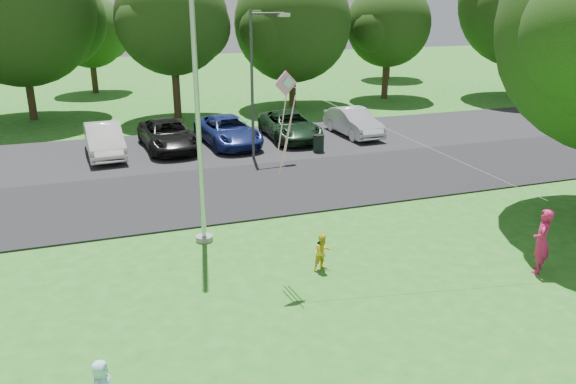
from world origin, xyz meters
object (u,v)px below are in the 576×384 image
object	(u,v)px
trash_can	(319,144)
kite	(294,105)
woman	(542,241)
child_yellow	(323,252)
flagpole	(197,100)
street_lamp	(257,72)

from	to	relation	value
trash_can	kite	world-z (taller)	kite
trash_can	kite	distance (m)	12.60
woman	child_yellow	xyz separation A→B (m)	(-5.29, 1.92, -0.36)
woman	kite	xyz separation A→B (m)	(-6.10, 1.95, 3.55)
flagpole	woman	bearing A→B (deg)	-31.17
woman	child_yellow	size ratio (longest dim) A/B	1.70
flagpole	street_lamp	size ratio (longest dim) A/B	1.59
kite	woman	bearing A→B (deg)	-26.56
flagpole	child_yellow	world-z (taller)	flagpole
flagpole	kite	size ratio (longest dim) A/B	1.52
woman	kite	world-z (taller)	kite
flagpole	kite	world-z (taller)	flagpole
flagpole	kite	bearing A→B (deg)	-57.71
child_yellow	flagpole	bearing A→B (deg)	115.38
kite	street_lamp	bearing A→B (deg)	69.58
flagpole	trash_can	distance (m)	11.18
street_lamp	child_yellow	distance (m)	11.43
child_yellow	kite	xyz separation A→B (m)	(-0.81, 0.03, 3.91)
street_lamp	kite	bearing A→B (deg)	-104.94
trash_can	child_yellow	size ratio (longest dim) A/B	0.82
trash_can	woman	distance (m)	12.82
woman	street_lamp	bearing A→B (deg)	-115.62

